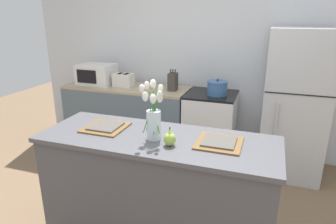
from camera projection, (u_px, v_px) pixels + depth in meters
The scene contains 13 objects.
back_wall at pixel (212, 52), 3.91m from camera, with size 5.20×0.08×2.70m.
kitchen_island at pixel (158, 192), 2.39m from camera, with size 1.80×0.66×0.95m.
back_counter at pixel (128, 118), 4.16m from camera, with size 1.68×0.60×0.90m.
stove_range at pixel (210, 128), 3.80m from camera, with size 0.60×0.61×0.90m.
refrigerator at pixel (295, 105), 3.38m from camera, with size 0.68×0.67×1.69m.
flower_vase at pixel (154, 115), 2.15m from camera, with size 0.16×0.17×0.43m.
pear_figurine at pixel (170, 138), 2.08m from camera, with size 0.09×0.09×0.14m.
plate_setting_left at pixel (106, 127), 2.41m from camera, with size 0.32×0.32×0.02m.
plate_setting_right at pixel (219, 142), 2.13m from camera, with size 0.32×0.32×0.02m.
toaster at pixel (124, 80), 4.00m from camera, with size 0.28×0.18×0.17m.
cooking_pot at pixel (217, 88), 3.58m from camera, with size 0.25×0.25×0.19m.
microwave at pixel (97, 74), 4.12m from camera, with size 0.48×0.37×0.27m.
knife_block at pixel (173, 82), 3.78m from camera, with size 0.10×0.14×0.27m.
Camera 1 is at (0.75, -1.92, 1.84)m, focal length 32.00 mm.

